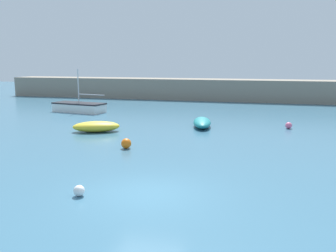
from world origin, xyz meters
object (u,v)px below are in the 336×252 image
at_px(mooring_buoy_orange, 126,144).
at_px(sailboat_twin_hulled, 79,107).
at_px(rowboat_white_midwater, 96,127).
at_px(open_tender_yellow, 202,122).
at_px(mooring_buoy_pink, 289,125).
at_px(mooring_buoy_white, 79,191).

bearing_deg(mooring_buoy_orange, sailboat_twin_hulled, 127.76).
distance_m(rowboat_white_midwater, sailboat_twin_hulled, 10.15).
bearing_deg(open_tender_yellow, mooring_buoy_pink, 87.06).
bearing_deg(sailboat_twin_hulled, rowboat_white_midwater, 134.49).
distance_m(sailboat_twin_hulled, open_tender_yellow, 13.01).
relative_size(rowboat_white_midwater, mooring_buoy_pink, 7.59).
bearing_deg(mooring_buoy_white, mooring_buoy_pink, 64.55).
bearing_deg(mooring_buoy_orange, mooring_buoy_pink, 44.97).
relative_size(rowboat_white_midwater, mooring_buoy_white, 8.69).
distance_m(mooring_buoy_orange, mooring_buoy_pink, 12.01).
relative_size(sailboat_twin_hulled, mooring_buoy_white, 13.63).
relative_size(rowboat_white_midwater, mooring_buoy_orange, 6.25).
relative_size(mooring_buoy_pink, mooring_buoy_white, 1.15).
bearing_deg(open_tender_yellow, mooring_buoy_white, -17.69).
bearing_deg(mooring_buoy_white, open_tender_yellow, 83.94).
distance_m(rowboat_white_midwater, open_tender_yellow, 7.32).
bearing_deg(sailboat_twin_hulled, mooring_buoy_white, 128.32).
distance_m(rowboat_white_midwater, mooring_buoy_orange, 5.38).
distance_m(sailboat_twin_hulled, mooring_buoy_orange, 15.50).
height_order(sailboat_twin_hulled, mooring_buoy_orange, sailboat_twin_hulled).
bearing_deg(open_tender_yellow, sailboat_twin_hulled, -122.62).
height_order(rowboat_white_midwater, sailboat_twin_hulled, sailboat_twin_hulled).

